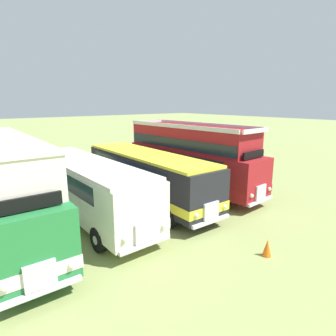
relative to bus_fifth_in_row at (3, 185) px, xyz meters
The scene contains 5 objects.
bus_fifth_in_row is the anchor object (origin of this frame).
bus_sixth_in_row 3.80m from the bus_fifth_in_row, ahead, with size 2.69×10.66×2.99m.
bus_seventh_in_row 7.49m from the bus_fifth_in_row, ahead, with size 2.78×10.66×2.99m.
bus_eighth_in_row 11.18m from the bus_fifth_in_row, ahead, with size 3.09×10.65×4.52m.
cone_near_end 11.17m from the bus_fifth_in_row, 46.01° to the right, with size 0.36×0.36×0.69m, color orange.
Camera 1 is at (0.11, -13.66, 5.93)m, focal length 30.61 mm.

